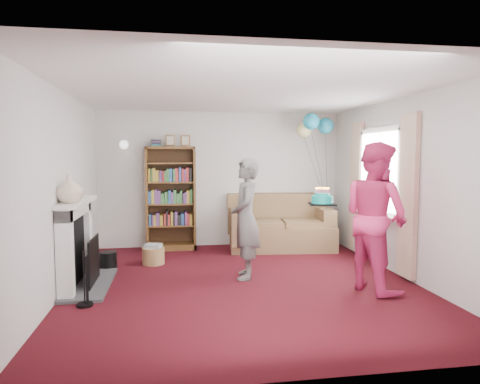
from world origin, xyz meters
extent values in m
plane|color=black|center=(0.00, 0.00, 0.00)|extent=(5.00, 5.00, 0.00)
cube|color=silver|center=(0.00, 2.51, 1.25)|extent=(4.50, 0.02, 2.50)
cube|color=silver|center=(-2.26, 0.00, 1.25)|extent=(0.02, 5.00, 2.50)
cube|color=silver|center=(2.26, 0.00, 1.25)|extent=(0.02, 5.00, 2.50)
cube|color=white|center=(0.00, 0.00, 2.50)|extent=(4.50, 5.00, 0.01)
cube|color=#3F3F42|center=(-2.00, 0.20, 0.02)|extent=(0.55, 1.40, 0.04)
cube|color=white|center=(-2.15, -0.35, 0.53)|extent=(0.18, 0.14, 1.06)
cube|color=white|center=(-2.15, 0.75, 0.53)|extent=(0.18, 0.14, 1.06)
cube|color=white|center=(-2.15, 0.20, 1.00)|extent=(0.18, 1.24, 0.16)
cube|color=white|center=(-2.12, 0.20, 1.10)|extent=(0.28, 1.35, 0.05)
cube|color=black|center=(-2.17, 0.20, 0.48)|extent=(0.10, 0.80, 0.86)
cube|color=black|center=(-1.93, 0.20, 0.33)|extent=(0.02, 0.70, 0.60)
cylinder|color=black|center=(-1.90, -0.58, 0.32)|extent=(0.18, 0.18, 0.64)
cylinder|color=black|center=(-1.87, 1.00, 0.13)|extent=(0.26, 0.26, 0.26)
cube|color=white|center=(2.21, 0.60, 2.08)|extent=(0.08, 1.30, 0.08)
cube|color=white|center=(2.21, 0.60, 0.82)|extent=(0.08, 1.30, 0.08)
cube|color=white|center=(2.24, 0.60, 1.45)|extent=(0.01, 1.15, 1.20)
cube|color=white|center=(2.18, 0.60, 0.79)|extent=(0.14, 1.32, 0.04)
cube|color=beige|center=(2.20, -0.22, 1.15)|extent=(0.07, 0.38, 2.20)
cube|color=beige|center=(2.20, 1.42, 1.15)|extent=(0.07, 0.38, 2.20)
cylinder|color=gold|center=(-1.75, 2.45, 1.90)|extent=(0.04, 0.12, 0.04)
sphere|color=white|center=(-1.75, 2.36, 1.88)|extent=(0.16, 0.16, 0.16)
cube|color=#472B14|center=(-0.94, 2.46, 0.92)|extent=(0.87, 0.04, 1.85)
cube|color=brown|center=(-1.36, 2.27, 0.92)|extent=(0.04, 0.42, 1.85)
cube|color=brown|center=(-0.52, 2.27, 0.92)|extent=(0.04, 0.42, 1.85)
cube|color=brown|center=(-0.94, 2.27, 1.83)|extent=(0.87, 0.42, 0.04)
cube|color=brown|center=(-0.94, 2.27, 0.05)|extent=(0.87, 0.42, 0.10)
cube|color=brown|center=(-0.94, 2.27, 0.44)|extent=(0.79, 0.38, 0.03)
cube|color=brown|center=(-0.94, 2.27, 0.83)|extent=(0.79, 0.38, 0.02)
cube|color=brown|center=(-0.94, 2.27, 1.21)|extent=(0.79, 0.38, 0.02)
cube|color=brown|center=(-0.94, 2.27, 1.55)|extent=(0.79, 0.38, 0.02)
cube|color=maroon|center=(-1.18, 2.25, 1.91)|extent=(0.16, 0.22, 0.12)
cube|color=brown|center=(-0.94, 2.32, 1.96)|extent=(0.16, 0.02, 0.20)
cube|color=brown|center=(-0.67, 2.32, 1.96)|extent=(0.16, 0.02, 0.20)
cube|color=brown|center=(1.04, 2.00, 0.22)|extent=(1.85, 0.98, 0.44)
cube|color=brown|center=(1.04, 2.37, 0.60)|extent=(1.85, 0.24, 0.76)
cube|color=brown|center=(0.23, 2.00, 0.44)|extent=(0.24, 0.93, 0.60)
cube|color=brown|center=(1.84, 2.00, 0.44)|extent=(0.24, 0.93, 0.60)
cube|color=brown|center=(0.62, 1.92, 0.47)|extent=(0.78, 0.68, 0.12)
cube|color=brown|center=(1.45, 1.92, 0.47)|extent=(0.78, 0.68, 0.12)
cylinder|color=#936845|center=(-1.22, 1.21, 0.13)|extent=(0.34, 0.34, 0.26)
cube|color=beige|center=(-1.22, 1.21, 0.29)|extent=(0.24, 0.19, 0.06)
imported|color=black|center=(0.08, 0.25, 0.83)|extent=(0.48, 0.66, 1.65)
imported|color=#CD2960|center=(1.59, -0.51, 0.93)|extent=(0.93, 1.07, 1.85)
cube|color=black|center=(1.00, -0.22, 1.06)|extent=(0.33, 0.33, 0.02)
cylinder|color=#0C9184|center=(1.00, -0.22, 1.12)|extent=(0.27, 0.27, 0.10)
cylinder|color=#0C9184|center=(1.00, -0.22, 1.18)|extent=(0.20, 0.20, 0.04)
cylinder|color=pink|center=(1.08, -0.22, 1.22)|extent=(0.01, 0.01, 0.09)
sphere|color=orange|center=(1.08, -0.22, 1.27)|extent=(0.02, 0.02, 0.02)
cylinder|color=pink|center=(1.08, -0.19, 1.22)|extent=(0.01, 0.01, 0.09)
sphere|color=orange|center=(1.08, -0.19, 1.27)|extent=(0.02, 0.02, 0.02)
cylinder|color=pink|center=(1.06, -0.16, 1.22)|extent=(0.01, 0.01, 0.09)
sphere|color=orange|center=(1.06, -0.16, 1.27)|extent=(0.02, 0.02, 0.02)
cylinder|color=pink|center=(1.04, -0.15, 1.22)|extent=(0.01, 0.01, 0.09)
sphere|color=orange|center=(1.04, -0.15, 1.27)|extent=(0.02, 0.02, 0.02)
cylinder|color=pink|center=(1.01, -0.14, 1.22)|extent=(0.01, 0.01, 0.09)
sphere|color=orange|center=(1.01, -0.14, 1.27)|extent=(0.02, 0.02, 0.02)
cylinder|color=pink|center=(0.98, -0.14, 1.22)|extent=(0.01, 0.01, 0.09)
sphere|color=orange|center=(0.98, -0.14, 1.27)|extent=(0.02, 0.02, 0.02)
cylinder|color=pink|center=(0.95, -0.15, 1.22)|extent=(0.01, 0.01, 0.09)
sphere|color=orange|center=(0.95, -0.15, 1.27)|extent=(0.02, 0.02, 0.02)
cylinder|color=pink|center=(0.93, -0.18, 1.22)|extent=(0.01, 0.01, 0.09)
sphere|color=orange|center=(0.93, -0.18, 1.27)|extent=(0.02, 0.02, 0.02)
cylinder|color=pink|center=(0.92, -0.20, 1.22)|extent=(0.01, 0.01, 0.09)
sphere|color=orange|center=(0.92, -0.20, 1.27)|extent=(0.02, 0.02, 0.02)
cylinder|color=pink|center=(0.92, -0.23, 1.22)|extent=(0.01, 0.01, 0.09)
sphere|color=orange|center=(0.92, -0.23, 1.27)|extent=(0.02, 0.02, 0.02)
cylinder|color=pink|center=(0.93, -0.26, 1.22)|extent=(0.01, 0.01, 0.09)
sphere|color=orange|center=(0.93, -0.26, 1.27)|extent=(0.02, 0.02, 0.02)
cylinder|color=pink|center=(0.95, -0.28, 1.22)|extent=(0.01, 0.01, 0.09)
sphere|color=orange|center=(0.95, -0.28, 1.27)|extent=(0.02, 0.02, 0.02)
cylinder|color=pink|center=(0.98, -0.30, 1.22)|extent=(0.01, 0.01, 0.09)
sphere|color=orange|center=(0.98, -0.30, 1.27)|extent=(0.02, 0.02, 0.02)
cylinder|color=pink|center=(1.01, -0.30, 1.22)|extent=(0.01, 0.01, 0.09)
sphere|color=orange|center=(1.01, -0.30, 1.27)|extent=(0.02, 0.02, 0.02)
cylinder|color=pink|center=(1.04, -0.29, 1.22)|extent=(0.01, 0.01, 0.09)
sphere|color=orange|center=(1.04, -0.29, 1.27)|extent=(0.02, 0.02, 0.02)
cylinder|color=pink|center=(1.06, -0.27, 1.22)|extent=(0.01, 0.01, 0.09)
sphere|color=orange|center=(1.06, -0.27, 1.27)|extent=(0.02, 0.02, 0.02)
cylinder|color=pink|center=(1.08, -0.25, 1.22)|extent=(0.01, 0.01, 0.09)
sphere|color=orange|center=(1.08, -0.25, 1.27)|extent=(0.02, 0.02, 0.02)
sphere|color=#3F3F3F|center=(1.84, 1.80, 0.70)|extent=(0.02, 0.02, 0.02)
sphere|color=teal|center=(1.81, 1.91, 2.22)|extent=(0.29, 0.29, 0.29)
sphere|color=#FCF69A|center=(1.48, 2.10, 2.16)|extent=(0.29, 0.29, 0.29)
sphere|color=teal|center=(1.48, 1.72, 2.28)|extent=(0.29, 0.29, 0.29)
imported|color=beige|center=(-2.12, -0.15, 1.29)|extent=(0.42, 0.42, 0.34)
camera|label=1|loc=(-0.91, -5.47, 1.68)|focal=32.00mm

